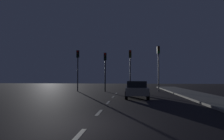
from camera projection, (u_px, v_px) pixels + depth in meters
The scene contains 12 objects.
ground_plane at pixel (109, 101), 13.70m from camera, with size 80.00×80.00×0.00m, color black.
sidewalk_curb_right at pixel (219, 102), 12.99m from camera, with size 3.00×40.00×0.15m, color gray.
lane_stripe_nearest at pixel (78, 136), 5.55m from camera, with size 0.16×1.60×0.01m, color silver.
lane_stripe_second at pixel (99, 112), 9.33m from camera, with size 0.16×1.60×0.01m, color silver.
lane_stripe_third at pixel (108, 102), 13.11m from camera, with size 0.16×1.60×0.01m, color silver.
lane_stripe_fourth at pixel (113, 97), 16.89m from camera, with size 0.16×1.60×0.01m, color silver.
lane_stripe_fifth at pixel (116, 93), 20.67m from camera, with size 0.16×1.60×0.01m, color silver.
traffic_signal_far_left at pixel (78, 63), 23.74m from camera, with size 0.32×0.38×5.09m.
traffic_signal_center_left at pixel (105, 64), 23.41m from camera, with size 0.32×0.38×4.73m.
traffic_signal_center_right at pixel (130, 63), 23.12m from camera, with size 0.32×0.38×5.00m.
traffic_signal_far_right at pixel (158, 60), 22.81m from camera, with size 0.32×0.38×5.46m.
car_stopped_ahead at pixel (136, 89), 16.15m from camera, with size 1.89×4.07×1.42m.
Camera 1 is at (1.52, -6.70, 1.71)m, focal length 30.76 mm.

